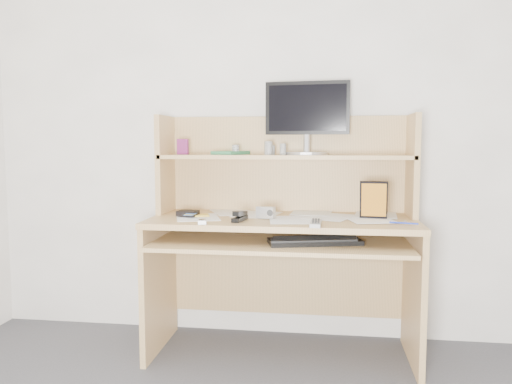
# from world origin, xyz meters

# --- Properties ---
(back_wall) EXTENTS (3.60, 0.04, 2.50)m
(back_wall) POSITION_xyz_m (0.00, 1.80, 1.25)
(back_wall) COLOR white
(back_wall) RESTS_ON floor
(desk) EXTENTS (1.40, 0.70, 1.30)m
(desk) POSITION_xyz_m (0.00, 1.56, 0.69)
(desk) COLOR tan
(desk) RESTS_ON floor
(paper_clutter) EXTENTS (1.32, 0.54, 0.01)m
(paper_clutter) POSITION_xyz_m (0.00, 1.48, 0.75)
(paper_clutter) COLOR white
(paper_clutter) RESTS_ON desk
(keyboard) EXTENTS (0.48, 0.27, 0.03)m
(keyboard) POSITION_xyz_m (0.17, 1.30, 0.67)
(keyboard) COLOR black
(keyboard) RESTS_ON desk
(tv_remote) EXTENTS (0.06, 0.18, 0.02)m
(tv_remote) POSITION_xyz_m (0.18, 1.22, 0.76)
(tv_remote) COLOR #989893
(tv_remote) RESTS_ON paper_clutter
(flip_phone) EXTENTS (0.06, 0.08, 0.02)m
(flip_phone) POSITION_xyz_m (-0.37, 1.22, 0.77)
(flip_phone) COLOR #AFB0B2
(flip_phone) RESTS_ON paper_clutter
(stapler) EXTENTS (0.07, 0.15, 0.05)m
(stapler) POSITION_xyz_m (-0.21, 1.34, 0.78)
(stapler) COLOR black
(stapler) RESTS_ON paper_clutter
(wallet) EXTENTS (0.11, 0.10, 0.03)m
(wallet) POSITION_xyz_m (-0.51, 1.46, 0.77)
(wallet) COLOR black
(wallet) RESTS_ON paper_clutter
(sticky_note_pad) EXTENTS (0.10, 0.10, 0.01)m
(sticky_note_pad) POSITION_xyz_m (-0.44, 1.48, 0.75)
(sticky_note_pad) COLOR #F7FF43
(sticky_note_pad) RESTS_ON desk
(digital_camera) EXTENTS (0.10, 0.06, 0.06)m
(digital_camera) POSITION_xyz_m (-0.08, 1.43, 0.79)
(digital_camera) COLOR silver
(digital_camera) RESTS_ON paper_clutter
(game_case) EXTENTS (0.14, 0.03, 0.20)m
(game_case) POSITION_xyz_m (0.47, 1.47, 0.85)
(game_case) COLOR black
(game_case) RESTS_ON paper_clutter
(blue_pen) EXTENTS (0.13, 0.05, 0.01)m
(blue_pen) POSITION_xyz_m (0.60, 1.32, 0.76)
(blue_pen) COLOR #172DB2
(blue_pen) RESTS_ON paper_clutter
(card_box) EXTENTS (0.07, 0.03, 0.09)m
(card_box) POSITION_xyz_m (-0.58, 1.61, 1.13)
(card_box) COLOR maroon
(card_box) RESTS_ON desk
(shelf_book) EXTENTS (0.21, 0.23, 0.02)m
(shelf_book) POSITION_xyz_m (-0.31, 1.67, 1.09)
(shelf_book) COLOR #2E743C
(shelf_book) RESTS_ON desk
(chip_stack_a) EXTENTS (0.05, 0.05, 0.06)m
(chip_stack_a) POSITION_xyz_m (-0.28, 1.64, 1.11)
(chip_stack_a) COLOR black
(chip_stack_a) RESTS_ON desk
(chip_stack_b) EXTENTS (0.06, 0.06, 0.07)m
(chip_stack_b) POSITION_xyz_m (-0.09, 1.62, 1.12)
(chip_stack_b) COLOR silver
(chip_stack_b) RESTS_ON desk
(chip_stack_c) EXTENTS (0.05, 0.05, 0.05)m
(chip_stack_c) POSITION_xyz_m (-0.08, 1.66, 1.11)
(chip_stack_c) COLOR black
(chip_stack_c) RESTS_ON desk
(chip_stack_d) EXTENTS (0.04, 0.04, 0.06)m
(chip_stack_d) POSITION_xyz_m (-0.01, 1.63, 1.11)
(chip_stack_d) COLOR white
(chip_stack_d) RESTS_ON desk
(monitor) EXTENTS (0.47, 0.24, 0.41)m
(monitor) POSITION_xyz_m (0.12, 1.69, 1.30)
(monitor) COLOR silver
(monitor) RESTS_ON desk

